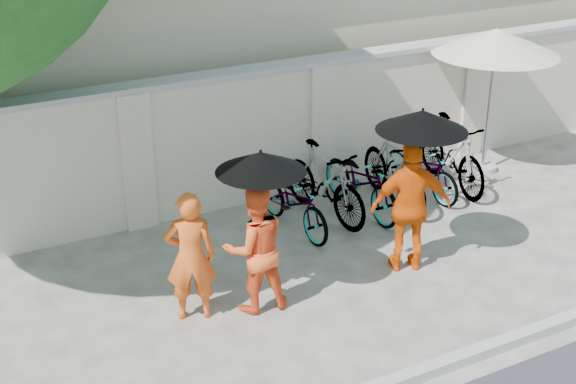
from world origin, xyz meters
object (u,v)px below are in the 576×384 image
monk_right (411,207)px  patio_umbrella (496,43)px  monk_left (190,256)px  monk_center (255,248)px

monk_right → patio_umbrella: (3.08, 2.09, 1.29)m
monk_left → monk_center: size_ratio=1.00×
monk_right → patio_umbrella: size_ratio=0.71×
monk_center → monk_right: (2.16, -0.08, 0.08)m
monk_left → monk_center: bearing=-173.8°
monk_left → patio_umbrella: size_ratio=0.65×
monk_right → monk_left: bearing=16.8°
monk_left → monk_right: bearing=-165.3°
monk_left → patio_umbrella: patio_umbrella is taller
monk_left → patio_umbrella: (5.98, 1.84, 1.37)m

